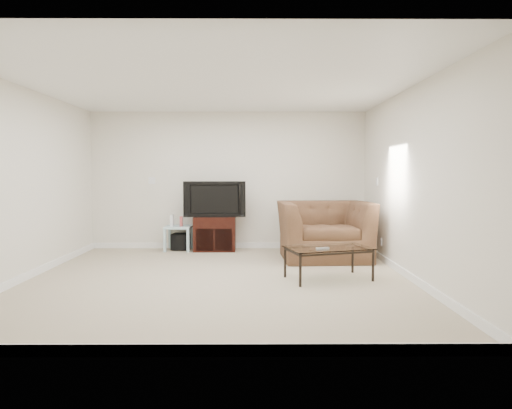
{
  "coord_description": "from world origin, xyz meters",
  "views": [
    {
      "loc": [
        0.46,
        -5.86,
        1.39
      ],
      "look_at": [
        0.5,
        1.2,
        0.9
      ],
      "focal_mm": 32.0,
      "sensor_mm": 36.0,
      "label": 1
    }
  ],
  "objects_px": {
    "subwoofer": "(180,241)",
    "television": "(215,199)",
    "tv_stand": "(215,233)",
    "coffee_table": "(328,263)",
    "side_table": "(179,238)",
    "recliner": "(324,220)"
  },
  "relations": [
    {
      "from": "television",
      "to": "side_table",
      "type": "bearing_deg",
      "value": 174.74
    },
    {
      "from": "side_table",
      "to": "coffee_table",
      "type": "relative_size",
      "value": 0.42
    },
    {
      "from": "tv_stand",
      "to": "side_table",
      "type": "distance_m",
      "value": 0.66
    },
    {
      "from": "tv_stand",
      "to": "recliner",
      "type": "height_order",
      "value": "recliner"
    },
    {
      "from": "side_table",
      "to": "subwoofer",
      "type": "relative_size",
      "value": 1.62
    },
    {
      "from": "tv_stand",
      "to": "side_table",
      "type": "height_order",
      "value": "tv_stand"
    },
    {
      "from": "subwoofer",
      "to": "television",
      "type": "bearing_deg",
      "value": -4.37
    },
    {
      "from": "recliner",
      "to": "side_table",
      "type": "bearing_deg",
      "value": 159.15
    },
    {
      "from": "tv_stand",
      "to": "coffee_table",
      "type": "height_order",
      "value": "tv_stand"
    },
    {
      "from": "tv_stand",
      "to": "coffee_table",
      "type": "xyz_separation_m",
      "value": [
        1.67,
        -2.26,
        -0.1
      ]
    },
    {
      "from": "television",
      "to": "subwoofer",
      "type": "xyz_separation_m",
      "value": [
        -0.63,
        0.05,
        -0.77
      ]
    },
    {
      "from": "subwoofer",
      "to": "side_table",
      "type": "bearing_deg",
      "value": -148.18
    },
    {
      "from": "tv_stand",
      "to": "recliner",
      "type": "distance_m",
      "value": 2.03
    },
    {
      "from": "television",
      "to": "coffee_table",
      "type": "height_order",
      "value": "television"
    },
    {
      "from": "television",
      "to": "subwoofer",
      "type": "relative_size",
      "value": 3.6
    },
    {
      "from": "tv_stand",
      "to": "side_table",
      "type": "bearing_deg",
      "value": 179.55
    },
    {
      "from": "tv_stand",
      "to": "television",
      "type": "bearing_deg",
      "value": -90.0
    },
    {
      "from": "subwoofer",
      "to": "recliner",
      "type": "distance_m",
      "value": 2.64
    },
    {
      "from": "side_table",
      "to": "subwoofer",
      "type": "distance_m",
      "value": 0.07
    },
    {
      "from": "subwoofer",
      "to": "recliner",
      "type": "bearing_deg",
      "value": -18.65
    },
    {
      "from": "side_table",
      "to": "subwoofer",
      "type": "bearing_deg",
      "value": 31.82
    },
    {
      "from": "recliner",
      "to": "coffee_table",
      "type": "distance_m",
      "value": 1.51
    }
  ]
}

